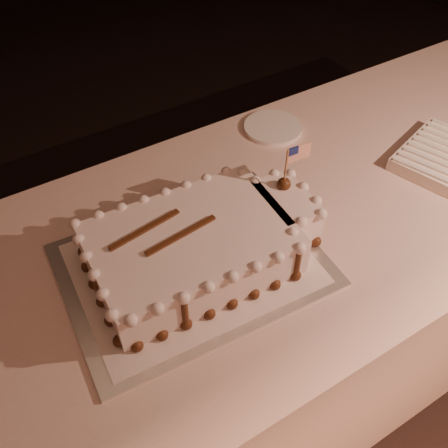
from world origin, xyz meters
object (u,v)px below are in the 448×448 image
napkin_stack (441,156)px  side_plate (273,128)px  cake_board (192,265)px  banquet_table (222,330)px  sheet_cake (203,244)px

napkin_stack → side_plate: (-0.29, 0.35, -0.01)m
cake_board → napkin_stack: napkin_stack is taller
banquet_table → cake_board: 0.39m
cake_board → sheet_cake: 0.06m
napkin_stack → sheet_cake: bearing=177.7°
sheet_cake → napkin_stack: (0.70, -0.03, -0.04)m
napkin_stack → cake_board: bearing=177.6°
cake_board → sheet_cake: size_ratio=1.03×
cake_board → sheet_cake: bearing=0.3°
napkin_stack → side_plate: size_ratio=1.76×
banquet_table → cake_board: size_ratio=4.45×
napkin_stack → side_plate: napkin_stack is taller
side_plate → banquet_table: bearing=-140.5°
banquet_table → side_plate: 0.59m
banquet_table → napkin_stack: size_ratio=8.27×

